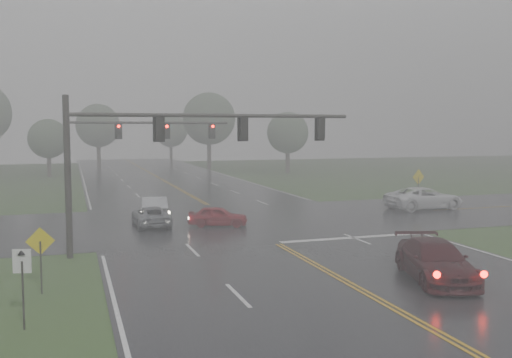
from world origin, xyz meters
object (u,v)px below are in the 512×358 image
object	(u,v)px
sedan_silver	(154,220)
signal_gantry_far	(120,140)
sedan_maroon	(435,281)
sedan_red	(218,226)
car_grey	(151,226)
signal_gantry_near	(163,143)
pickup_white	(424,209)

from	to	relation	value
sedan_silver	signal_gantry_far	size ratio (longest dim) A/B	0.38
sedan_maroon	sedan_red	bearing A→B (deg)	125.05
sedan_silver	car_grey	world-z (taller)	sedan_silver
car_grey	signal_gantry_near	size ratio (longest dim) A/B	0.31
sedan_red	pickup_white	size ratio (longest dim) A/B	0.62
sedan_maroon	signal_gantry_far	xyz separation A→B (m)	(-9.95, 25.00, 5.07)
sedan_silver	signal_gantry_far	distance (m)	8.34
signal_gantry_near	signal_gantry_far	distance (m)	16.47
signal_gantry_near	signal_gantry_far	bearing A→B (deg)	92.41
car_grey	sedan_red	bearing A→B (deg)	160.02
sedan_red	signal_gantry_far	size ratio (longest dim) A/B	0.30
sedan_silver	signal_gantry_far	bearing A→B (deg)	-70.61
pickup_white	signal_gantry_near	size ratio (longest dim) A/B	0.41
sedan_red	signal_gantry_far	bearing A→B (deg)	43.71
sedan_maroon	pickup_white	bearing A→B (deg)	72.92
signal_gantry_far	sedan_maroon	bearing A→B (deg)	-68.29
sedan_silver	pickup_white	distance (m)	19.70
signal_gantry_near	signal_gantry_far	xyz separation A→B (m)	(-0.69, 16.45, -0.20)
sedan_maroon	pickup_white	size ratio (longest dim) A/B	0.90
sedan_silver	car_grey	bearing A→B (deg)	83.83
signal_gantry_near	sedan_red	bearing A→B (deg)	55.71
pickup_white	signal_gantry_far	xyz separation A→B (m)	(-21.21, 7.78, 5.07)
signal_gantry_far	sedan_silver	bearing A→B (deg)	-76.37
sedan_red	signal_gantry_near	xyz separation A→B (m)	(-4.21, -6.17, 5.27)
sedan_red	signal_gantry_far	world-z (taller)	signal_gantry_far
pickup_white	signal_gantry_far	world-z (taller)	signal_gantry_far
sedan_silver	signal_gantry_near	distance (m)	11.35
car_grey	signal_gantry_far	bearing A→B (deg)	-84.72
sedan_red	signal_gantry_near	world-z (taller)	signal_gantry_near
sedan_red	signal_gantry_near	distance (m)	9.14
sedan_maroon	sedan_red	world-z (taller)	sedan_maroon
sedan_silver	pickup_white	world-z (taller)	pickup_white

